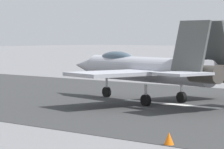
# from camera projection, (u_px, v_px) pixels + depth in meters

# --- Properties ---
(ground_plane) EXTENTS (400.00, 400.00, 0.00)m
(ground_plane) POSITION_uv_depth(u_px,v_px,m) (182.00, 105.00, 41.50)
(ground_plane) COLOR slate
(runway_strip) EXTENTS (240.00, 26.00, 0.02)m
(runway_strip) POSITION_uv_depth(u_px,v_px,m) (183.00, 105.00, 41.49)
(runway_strip) COLOR #333334
(runway_strip) RESTS_ON ground
(fighter_jet) EXTENTS (16.63, 13.22, 5.53)m
(fighter_jet) POSITION_uv_depth(u_px,v_px,m) (148.00, 68.00, 43.15)
(fighter_jet) COLOR #A8A9B3
(fighter_jet) RESTS_ON ground
(marker_cone_near) EXTENTS (0.44, 0.44, 0.55)m
(marker_cone_near) POSITION_uv_depth(u_px,v_px,m) (169.00, 139.00, 26.38)
(marker_cone_near) COLOR orange
(marker_cone_near) RESTS_ON ground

